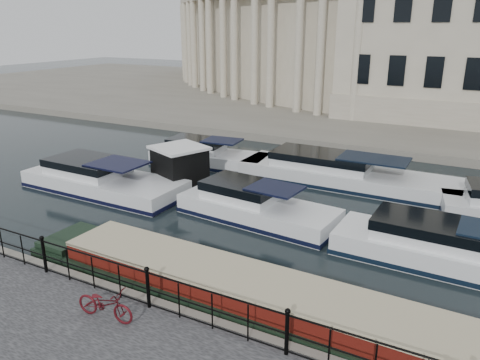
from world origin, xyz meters
name	(u,v)px	position (x,y,z in m)	size (l,w,h in m)	color
ground_plane	(196,286)	(0.00, 0.00, 0.00)	(160.00, 160.00, 0.00)	black
far_bank	(409,103)	(0.00, 39.00, 0.28)	(120.00, 42.00, 0.55)	#6B665B
railing	(148,286)	(0.00, -2.25, 1.20)	(24.14, 0.14, 1.22)	black
civic_building	(398,33)	(-1.00, 34.71, 7.04)	(53.55, 31.84, 16.85)	#ADA38C
bicycle	(105,304)	(-0.65, -3.19, 0.99)	(0.59, 1.68, 0.88)	#4C0D13
narrowboat	(268,309)	(2.76, -0.58, 0.37)	(16.87, 2.62, 1.61)	black
harbour_hut	(180,169)	(-5.85, 7.50, 0.95)	(3.95, 3.66, 2.20)	#6B665B
cabin_cruisers	(289,193)	(-0.34, 8.35, 0.37)	(25.24, 9.60, 1.99)	white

